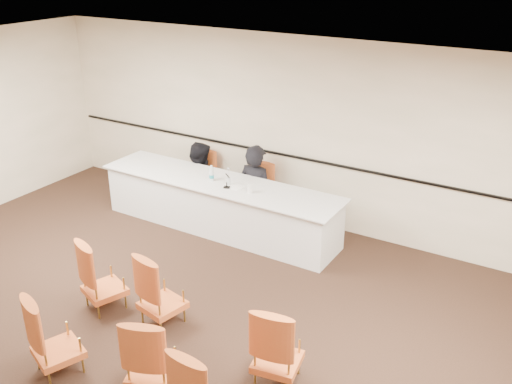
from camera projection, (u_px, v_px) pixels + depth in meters
floor at (152, 361)px, 6.28m from camera, size 10.00×10.00×0.00m
ceiling at (127, 93)px, 5.09m from camera, size 10.00×10.00×0.00m
wall_back at (315, 135)px, 8.83m from camera, size 10.00×0.04×3.00m
wall_rail at (313, 160)px, 8.96m from camera, size 9.80×0.04×0.03m
panel_table at (219, 205)px, 9.06m from camera, size 4.09×0.96×0.82m
panelist_main at (256, 197)px, 9.38m from camera, size 0.70×0.49×1.81m
panelist_main_chair at (256, 193)px, 9.35m from camera, size 0.50×0.50×0.95m
panelist_second at (200, 188)px, 9.97m from camera, size 0.86×0.69×1.69m
panelist_second_chair at (199, 179)px, 9.90m from camera, size 0.50×0.50×0.95m
papers at (235, 186)px, 8.71m from camera, size 0.34×0.29×0.00m
microphone at (227, 179)px, 8.61m from camera, size 0.16×0.22×0.28m
water_bottle at (212, 173)px, 8.88m from camera, size 0.09×0.09×0.25m
drinking_glass at (228, 182)px, 8.75m from camera, size 0.08×0.08×0.10m
coffee_cup at (250, 189)px, 8.47m from camera, size 0.10×0.10×0.13m
aud_chair_front_left at (103, 274)px, 7.04m from camera, size 0.64×0.64×0.95m
aud_chair_front_mid at (161, 289)px, 6.74m from camera, size 0.59×0.59×0.95m
aud_chair_front_right at (278, 344)px, 5.82m from camera, size 0.58×0.58×0.95m
aud_chair_back_left at (56, 334)px, 5.96m from camera, size 0.65×0.65×0.95m
aud_chair_back_mid at (152, 354)px, 5.67m from camera, size 0.65×0.65×0.95m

